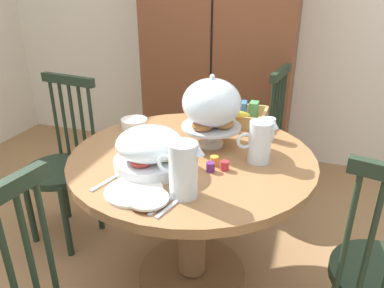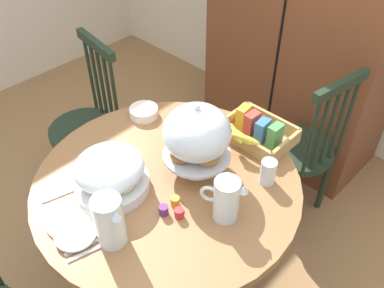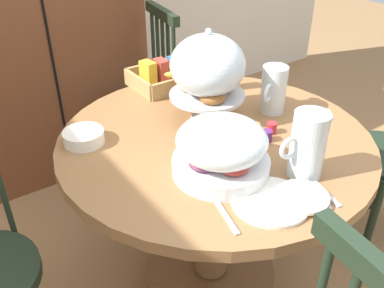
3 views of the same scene
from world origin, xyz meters
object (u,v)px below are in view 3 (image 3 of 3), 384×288
china_plate_small (302,196)px  drinking_glass (231,77)px  pastry_stand_with_dome (208,69)px  milk_pitcher (307,148)px  china_plate_large (270,201)px  windsor_chair_near_window (142,108)px  cereal_basket (170,75)px  dining_table (213,188)px  cereal_bowl (84,137)px  fruit_platter_covered (221,149)px  orange_juice_pitcher (273,91)px

china_plate_small → drinking_glass: (0.33, 0.70, 0.04)m
pastry_stand_with_dome → milk_pitcher: 0.47m
pastry_stand_with_dome → china_plate_large: 0.56m
pastry_stand_with_dome → china_plate_small: size_ratio=2.29×
windsor_chair_near_window → cereal_basket: size_ratio=3.09×
windsor_chair_near_window → drinking_glass: windsor_chair_near_window is taller
dining_table → milk_pitcher: 0.48m
cereal_bowl → windsor_chair_near_window: bearing=47.9°
pastry_stand_with_dome → milk_pitcher: size_ratio=1.64×
fruit_platter_covered → cereal_bowl: 0.49m
orange_juice_pitcher → milk_pitcher: milk_pitcher is taller
cereal_bowl → drinking_glass: bearing=4.5°
china_plate_small → dining_table: bearing=86.6°
dining_table → milk_pitcher: bearing=-77.2°
windsor_chair_near_window → cereal_basket: 0.51m
fruit_platter_covered → china_plate_large: bearing=-84.0°
dining_table → china_plate_small: 0.50m
windsor_chair_near_window → pastry_stand_with_dome: size_ratio=2.83×
dining_table → cereal_basket: bearing=76.9°
pastry_stand_with_dome → orange_juice_pitcher: size_ratio=1.88×
fruit_platter_covered → milk_pitcher: size_ratio=1.43×
pastry_stand_with_dome → cereal_bowl: 0.49m
dining_table → milk_pitcher: size_ratio=5.29×
windsor_chair_near_window → fruit_platter_covered: bearing=-105.5°
dining_table → china_plate_large: size_ratio=5.04×
china_plate_small → china_plate_large: bearing=149.4°
orange_juice_pitcher → milk_pitcher: bearing=-121.2°
pastry_stand_with_dome → china_plate_small: 0.58m
fruit_platter_covered → orange_juice_pitcher: size_ratio=1.64×
windsor_chair_near_window → dining_table: bearing=-100.9°
milk_pitcher → cereal_bowl: (-0.47, 0.56, -0.07)m
cereal_basket → china_plate_large: cereal_basket is taller
windsor_chair_near_window → orange_juice_pitcher: windsor_chair_near_window is taller
windsor_chair_near_window → fruit_platter_covered: (-0.28, -1.02, 0.37)m
milk_pitcher → china_plate_small: bearing=-139.5°
fruit_platter_covered → china_plate_small: 0.27m
windsor_chair_near_window → pastry_stand_with_dome: 0.87m
fruit_platter_covered → china_plate_small: bearing=-68.0°
dining_table → fruit_platter_covered: size_ratio=3.70×
drinking_glass → dining_table: bearing=-137.6°
drinking_glass → china_plate_large: bearing=-121.7°
dining_table → drinking_glass: drinking_glass is taller
windsor_chair_near_window → china_plate_small: windsor_chair_near_window is taller
pastry_stand_with_dome → drinking_glass: 0.33m
pastry_stand_with_dome → fruit_platter_covered: size_ratio=1.15×
milk_pitcher → cereal_bowl: milk_pitcher is taller
milk_pitcher → drinking_glass: bearing=69.8°
fruit_platter_covered → drinking_glass: 0.63m
fruit_platter_covered → china_plate_large: (0.02, -0.20, -0.08)m
cereal_bowl → drinking_glass: drinking_glass is taller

